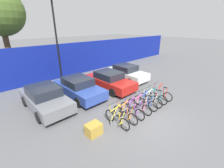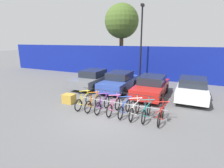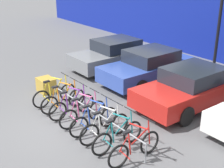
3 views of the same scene
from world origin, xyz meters
name	(u,v)px [view 3 (image 3 of 3)]	position (x,y,z in m)	size (l,w,h in m)	color
ground_plane	(64,125)	(0.00, 0.00, 0.00)	(120.00, 120.00, 0.00)	#59595B
bike_rack	(92,112)	(0.59, 0.68, 0.50)	(4.82, 0.04, 0.57)	gray
bicycle_yellow	(55,94)	(-1.54, 0.53, 0.38)	(0.68, 1.71, 1.05)	black
bicycle_orange	(63,100)	(-0.93, 0.53, 0.38)	(0.68, 1.71, 1.05)	black
bicycle_purple	(72,106)	(-0.35, 0.53, 0.38)	(0.68, 1.71, 1.05)	black
bicycle_pink	(83,113)	(0.31, 0.53, 0.38)	(0.68, 1.71, 1.05)	black
bicycle_blue	(94,121)	(0.92, 0.53, 0.38)	(0.68, 1.71, 1.05)	black
bicycle_white	(105,128)	(1.46, 0.53, 0.38)	(0.68, 1.71, 1.05)	black
bicycle_teal	(118,136)	(2.05, 0.53, 0.38)	(0.68, 1.71, 1.05)	black
bicycle_red	(135,148)	(2.73, 0.53, 0.38)	(0.68, 1.71, 1.05)	black
car_grey	(115,54)	(-3.44, 4.71, 0.69)	(1.91, 4.20, 1.40)	slate
car_blue	(149,66)	(-1.10, 4.72, 0.69)	(1.91, 4.25, 1.40)	#2D479E
car_red	(191,87)	(1.44, 4.27, 0.69)	(1.91, 4.26, 1.40)	red
cargo_crate	(46,85)	(-2.80, 0.80, 0.28)	(0.70, 0.56, 0.55)	#B28C33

